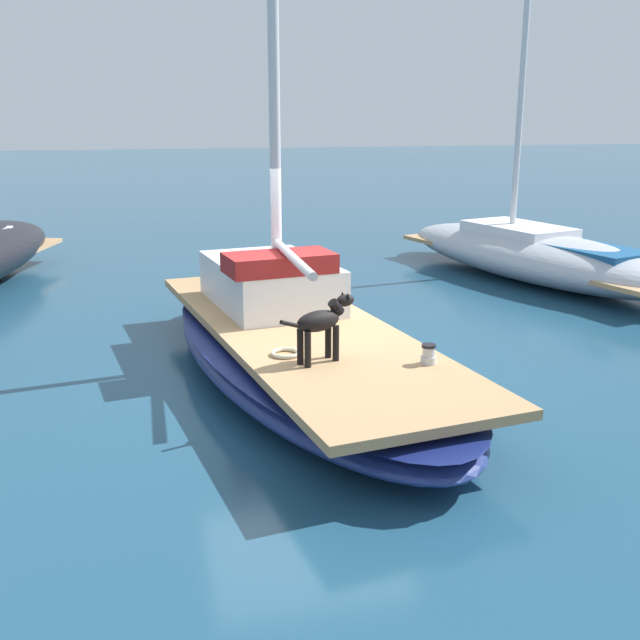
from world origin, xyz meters
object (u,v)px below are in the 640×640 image
at_px(deck_winch, 428,355).
at_px(coiled_rope, 285,353).
at_px(dog_black, 322,323).
at_px(moored_boat_starboard_side, 537,254).
at_px(sailboat_main, 302,352).

height_order(deck_winch, coiled_rope, deck_winch).
distance_m(dog_black, moored_boat_starboard_side, 8.24).
xyz_separation_m(dog_black, coiled_rope, (-0.33, 0.29, -0.40)).
distance_m(coiled_rope, moored_boat_starboard_side, 8.26).
relative_size(sailboat_main, dog_black, 8.47).
bearing_deg(sailboat_main, moored_boat_starboard_side, 39.06).
bearing_deg(dog_black, sailboat_main, 87.29).
height_order(dog_black, coiled_rope, dog_black).
bearing_deg(moored_boat_starboard_side, deck_winch, -126.53).
relative_size(dog_black, moored_boat_starboard_side, 0.12).
xyz_separation_m(coiled_rope, moored_boat_starboard_side, (6.03, 5.64, -0.18)).
xyz_separation_m(sailboat_main, deck_winch, (1.00, -1.68, 0.42)).
bearing_deg(deck_winch, moored_boat_starboard_side, 53.47).
relative_size(dog_black, coiled_rope, 2.75).
distance_m(dog_black, coiled_rope, 0.60).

